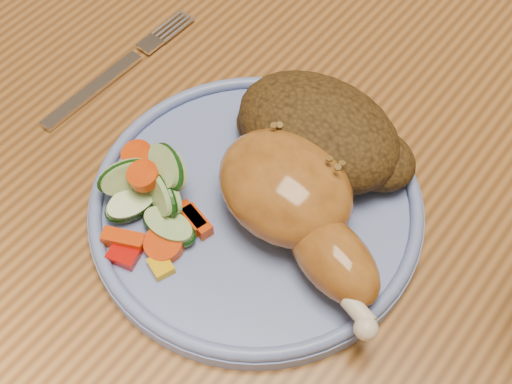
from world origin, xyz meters
TOP-DOWN VIEW (x-y plane):
  - dining_table at (0.00, 0.00)m, footprint 0.90×1.40m
  - plate at (-0.07, -0.08)m, footprint 0.25×0.25m
  - plate_rim at (-0.07, -0.08)m, footprint 0.25×0.25m
  - chicken_leg at (-0.03, -0.08)m, footprint 0.17×0.11m
  - rice_pilaf at (-0.06, -0.02)m, footprint 0.14×0.10m
  - vegetable_pile at (-0.12, -0.13)m, footprint 0.10×0.10m
  - fork at (-0.25, -0.05)m, footprint 0.02×0.15m

SIDE VIEW (x-z plane):
  - dining_table at x=0.00m, z-range 0.29..1.04m
  - fork at x=-0.25m, z-range 0.75..0.76m
  - plate at x=-0.07m, z-range 0.75..0.76m
  - plate_rim at x=-0.07m, z-range 0.76..0.77m
  - vegetable_pile at x=-0.12m, z-range 0.75..0.80m
  - rice_pilaf at x=-0.06m, z-range 0.76..0.81m
  - chicken_leg at x=-0.03m, z-range 0.76..0.82m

